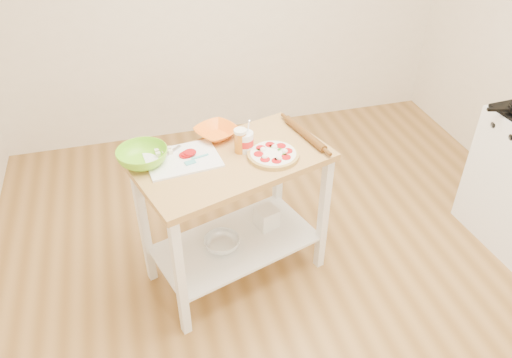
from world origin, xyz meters
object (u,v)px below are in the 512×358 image
object	(u,v)px
green_bowl	(142,157)
prep_island	(234,194)
shelf_bin	(266,217)
spatula	(195,159)
rolling_pin	(305,134)
orange_bowl	(216,132)
yogurt_tub	(245,142)
knife	(161,160)
shelf_glass_bowl	(222,243)
beer_pint	(240,141)
pizza	(273,154)
cutting_board	(182,158)

from	to	relation	value
green_bowl	prep_island	bearing A→B (deg)	-10.15
shelf_bin	green_bowl	bearing A→B (deg)	-178.54
green_bowl	spatula	bearing A→B (deg)	-12.39
rolling_pin	shelf_bin	size ratio (longest dim) A/B	3.01
orange_bowl	yogurt_tub	xyz separation A→B (m)	(0.13, -0.19, 0.03)
spatula	rolling_pin	xyz separation A→B (m)	(0.67, 0.08, 0.01)
green_bowl	yogurt_tub	distance (m)	0.58
spatula	orange_bowl	world-z (taller)	orange_bowl
knife	orange_bowl	size ratio (longest dim) A/B	0.87
shelf_glass_bowl	beer_pint	bearing A→B (deg)	28.50
spatula	knife	distance (m)	0.19
orange_bowl	beer_pint	distance (m)	0.23
pizza	cutting_board	distance (m)	0.51
knife	yogurt_tub	bearing A→B (deg)	-41.90
pizza	green_bowl	bearing A→B (deg)	169.69
green_bowl	beer_pint	xyz separation A→B (m)	(0.55, -0.03, 0.03)
green_bowl	beer_pint	bearing A→B (deg)	-2.98
yogurt_tub	shelf_bin	size ratio (longest dim) A/B	1.57
rolling_pin	cutting_board	bearing A→B (deg)	-176.55
prep_island	green_bowl	xyz separation A→B (m)	(-0.49, 0.09, 0.30)
yogurt_tub	shelf_glass_bowl	distance (m)	0.69
prep_island	rolling_pin	distance (m)	0.55
pizza	orange_bowl	distance (m)	0.40
cutting_board	shelf_bin	bearing A→B (deg)	-1.53
green_bowl	shelf_glass_bowl	world-z (taller)	green_bowl
knife	shelf_glass_bowl	bearing A→B (deg)	-58.71
orange_bowl	spatula	bearing A→B (deg)	-125.73
cutting_board	orange_bowl	bearing A→B (deg)	32.93
beer_pint	shelf_glass_bowl	xyz separation A→B (m)	(-0.15, -0.08, -0.68)
yogurt_tub	spatula	bearing A→B (deg)	-172.35
prep_island	cutting_board	size ratio (longest dim) A/B	2.81
prep_island	spatula	bearing A→B (deg)	172.94
yogurt_tub	beer_pint	bearing A→B (deg)	-167.80
pizza	shelf_glass_bowl	xyz separation A→B (m)	(-0.32, 0.02, -0.62)
knife	yogurt_tub	world-z (taller)	yogurt_tub
pizza	cutting_board	size ratio (longest dim) A/B	0.69
cutting_board	beer_pint	bearing A→B (deg)	-7.17
cutting_board	knife	world-z (taller)	cutting_board
cutting_board	knife	distance (m)	0.12
beer_pint	spatula	bearing A→B (deg)	-172.85
green_bowl	beer_pint	size ratio (longest dim) A/B	1.95
yogurt_tub	shelf_glass_bowl	bearing A→B (deg)	-153.86
prep_island	shelf_bin	size ratio (longest dim) A/B	9.11
spatula	knife	xyz separation A→B (m)	(-0.19, 0.04, 0.00)
beer_pint	shelf_glass_bowl	world-z (taller)	beer_pint
cutting_board	shelf_bin	world-z (taller)	cutting_board
cutting_board	rolling_pin	world-z (taller)	rolling_pin
pizza	orange_bowl	xyz separation A→B (m)	(-0.26, 0.30, 0.01)
cutting_board	shelf_glass_bowl	world-z (taller)	cutting_board
cutting_board	spatula	distance (m)	0.08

